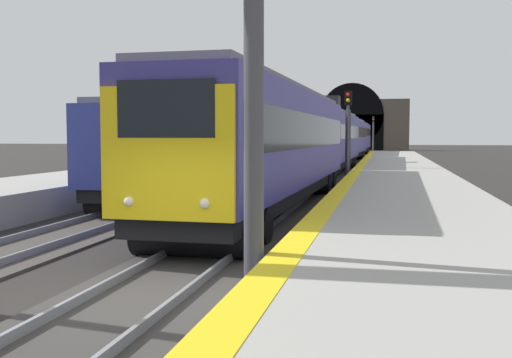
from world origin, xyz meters
TOP-DOWN VIEW (x-y plane):
  - ground_plane at (0.00, 0.00)m, footprint 320.00×320.00m
  - platform_right at (0.00, -4.40)m, footprint 112.00×4.47m
  - platform_right_edge_strip at (0.00, -2.41)m, footprint 112.00×0.50m
  - track_main_line at (0.00, 0.00)m, footprint 160.00×2.64m
  - train_main_approaching at (39.53, 0.00)m, footprint 75.42×3.28m
  - train_adjacent_platform at (35.99, 4.26)m, footprint 56.27×2.89m
  - railway_signal_mid at (23.58, -1.79)m, footprint 0.39×0.38m
  - railway_signal_far at (87.71, -1.79)m, footprint 0.39×0.38m
  - tunnel_portal at (98.96, 2.13)m, footprint 2.22×19.53m
  - catenary_mast_near at (24.88, 11.26)m, footprint 0.22×2.01m

SIDE VIEW (x-z plane):
  - ground_plane at x=0.00m, z-range 0.00..0.00m
  - track_main_line at x=0.00m, z-range -0.06..0.15m
  - platform_right at x=0.00m, z-range 0.00..0.94m
  - platform_right_edge_strip at x=0.00m, z-range 0.94..0.95m
  - train_adjacent_platform at x=35.99m, z-range 0.26..4.01m
  - train_main_approaching at x=39.53m, z-range -0.16..4.92m
  - railway_signal_mid at x=23.58m, z-range 0.44..5.34m
  - railway_signal_far at x=87.71m, z-range 0.46..6.01m
  - catenary_mast_near at x=24.88m, z-range 0.10..7.14m
  - tunnel_portal at x=98.96m, z-range -1.37..10.27m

